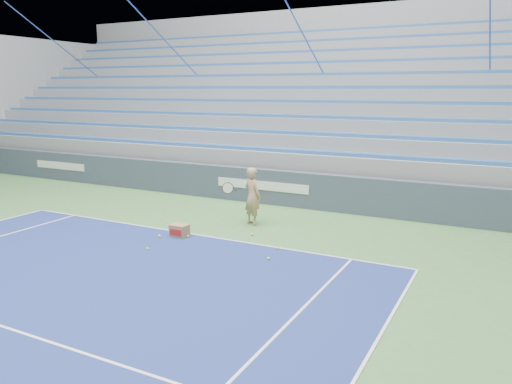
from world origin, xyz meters
TOP-DOWN VIEW (x-y plane):
  - sponsor_barrier at (0.00, 15.88)m, footprint 30.00×0.32m
  - bleachers at (0.00, 21.60)m, footprint 31.00×9.15m
  - tennis_player at (0.88, 13.44)m, footprint 0.94×0.90m
  - ball_box at (-0.17, 11.57)m, footprint 0.43×0.33m
  - tennis_ball_0 at (-0.58, 11.30)m, footprint 0.07×0.07m
  - tennis_ball_1 at (2.41, 11.78)m, footprint 0.07×0.07m
  - tennis_ball_2 at (1.38, 12.47)m, footprint 0.07×0.07m
  - tennis_ball_3 at (-0.57, 11.83)m, footprint 0.07×0.07m
  - tennis_ball_4 at (-0.20, 10.38)m, footprint 0.07×0.07m
  - tennis_ball_5 at (0.05, 11.62)m, footprint 0.07×0.07m
  - tennis_ball_6 at (2.54, 11.05)m, footprint 0.07×0.07m

SIDE VIEW (x-z plane):
  - tennis_ball_0 at x=-0.58m, z-range 0.00..0.07m
  - tennis_ball_1 at x=2.41m, z-range 0.00..0.07m
  - tennis_ball_2 at x=1.38m, z-range 0.00..0.07m
  - tennis_ball_3 at x=-0.57m, z-range 0.00..0.07m
  - tennis_ball_4 at x=-0.20m, z-range 0.00..0.07m
  - tennis_ball_5 at x=0.05m, z-range 0.00..0.07m
  - tennis_ball_6 at x=2.54m, z-range 0.00..0.07m
  - ball_box at x=-0.17m, z-range 0.00..0.32m
  - sponsor_barrier at x=0.00m, z-range 0.00..1.10m
  - tennis_player at x=0.88m, z-range 0.00..1.56m
  - bleachers at x=0.00m, z-range -1.29..6.01m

